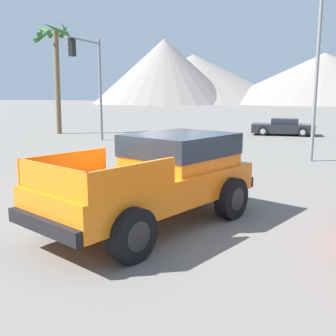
{
  "coord_description": "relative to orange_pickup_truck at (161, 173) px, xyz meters",
  "views": [
    {
      "loc": [
        3.15,
        -7.78,
        2.74
      ],
      "look_at": [
        -0.19,
        0.51,
        1.07
      ],
      "focal_mm": 42.0,
      "sensor_mm": 36.0,
      "label": 1
    }
  ],
  "objects": [
    {
      "name": "palm_tree_tall",
      "position": [
        -14.56,
        15.51,
        4.65
      ],
      "size": [
        2.65,
        2.65,
        7.64
      ],
      "color": "brown",
      "rests_on": "ground_plane"
    },
    {
      "name": "parked_car_dark",
      "position": [
        0.45,
        20.41,
        -0.49
      ],
      "size": [
        4.29,
        2.29,
        1.15
      ],
      "rotation": [
        0.0,
        0.0,
        1.68
      ],
      "color": "#232328",
      "rests_on": "ground_plane"
    },
    {
      "name": "orange_pickup_truck",
      "position": [
        0.0,
        0.0,
        0.0
      ],
      "size": [
        3.57,
        5.58,
        1.88
      ],
      "rotation": [
        0.0,
        0.0,
        -0.33
      ],
      "color": "orange",
      "rests_on": "ground_plane"
    },
    {
      "name": "street_lamp_post",
      "position": [
        2.71,
        9.67,
        3.44
      ],
      "size": [
        0.9,
        0.24,
        7.5
      ],
      "color": "slate",
      "rests_on": "ground_plane"
    },
    {
      "name": "traffic_light_main",
      "position": [
        -9.55,
        12.01,
        3.02
      ],
      "size": [
        0.38,
        3.14,
        5.94
      ],
      "rotation": [
        0.0,
        0.0,
        4.71
      ],
      "color": "slate",
      "rests_on": "ground_plane"
    },
    {
      "name": "ground_plane",
      "position": [
        0.08,
        0.16,
        -1.08
      ],
      "size": [
        320.0,
        320.0,
        0.0
      ],
      "primitive_type": "plane",
      "color": "slate"
    }
  ]
}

